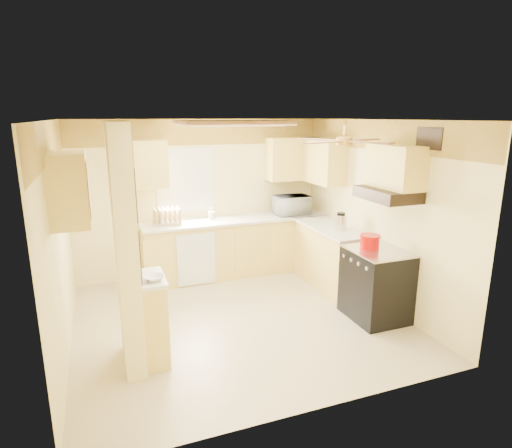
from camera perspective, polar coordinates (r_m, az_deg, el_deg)
name	(u,v)px	position (r m, az deg, el deg)	size (l,w,h in m)	color
floor	(239,319)	(5.65, -2.30, -12.59)	(4.00, 4.00, 0.00)	tan
ceiling	(237,120)	(5.04, -2.59, 13.69)	(4.00, 4.00, 0.00)	white
wall_back	(201,198)	(6.99, -7.31, 3.43)	(4.00, 4.00, 0.00)	#F8E497
wall_front	(311,280)	(3.53, 7.32, -7.42)	(4.00, 4.00, 0.00)	#F8E497
wall_left	(58,242)	(4.98, -24.86, -2.20)	(3.80, 3.80, 0.00)	#F8E497
wall_right	(376,213)	(6.11, 15.69, 1.44)	(3.80, 3.80, 0.00)	#F8E497
wallpaper_border	(199,132)	(6.86, -7.55, 12.05)	(4.00, 0.02, 0.40)	yellow
partition_column	(126,250)	(4.44, -16.94, -3.38)	(0.20, 0.70, 2.50)	#F8E497
partition_ledge	(153,320)	(4.75, -13.53, -12.38)	(0.25, 0.55, 0.90)	#E8CE67
ledge_top	(151,279)	(4.56, -13.87, -7.09)	(0.28, 0.58, 0.04)	silver
lower_cabinets_back	(237,247)	(7.04, -2.57, -3.12)	(3.00, 0.60, 0.90)	#E8CE67
lower_cabinets_right	(332,257)	(6.64, 10.09, -4.40)	(0.60, 1.40, 0.90)	#E8CE67
countertop_back	(237,220)	(6.90, -2.59, 0.58)	(3.04, 0.64, 0.04)	silver
countertop_right	(333,228)	(6.50, 10.19, -0.48)	(0.64, 1.44, 0.04)	silver
dishwasher_panel	(196,259)	(6.57, -7.97, -4.71)	(0.58, 0.02, 0.80)	white
window	(185,181)	(6.88, -9.40, 5.71)	(0.92, 0.02, 1.02)	white
upper_cab_back_left	(147,164)	(6.59, -14.38, 7.72)	(0.60, 0.35, 0.70)	#E8CE67
upper_cab_back_right	(293,159)	(7.25, 4.99, 8.67)	(0.90, 0.35, 0.70)	#E8CE67
upper_cab_right	(322,161)	(6.96, 8.76, 8.32)	(0.35, 1.00, 0.70)	#E8CE67
upper_cab_left_wall	(69,189)	(4.60, -23.66, 4.33)	(0.35, 0.75, 0.70)	#E8CE67
upper_cab_over_stove	(395,167)	(5.46, 18.08, 7.26)	(0.35, 0.76, 0.52)	#E8CE67
stove	(376,284)	(5.73, 15.70, -7.70)	(0.68, 0.77, 0.92)	black
range_hood	(387,194)	(5.45, 17.11, 3.82)	(0.50, 0.76, 0.14)	black
poster_menu	(133,190)	(4.31, -16.03, 4.38)	(0.02, 0.42, 0.57)	black
poster_nashville	(138,254)	(4.46, -15.47, -3.87)	(0.02, 0.42, 0.57)	black
ceiling_light_panel	(232,123)	(5.55, -3.22, 13.27)	(1.35, 0.95, 0.06)	brown
ceiling_fan	(344,140)	(4.83, 11.68, 10.85)	(1.15, 1.15, 0.26)	gold
vent_grate	(429,138)	(5.27, 22.11, 10.53)	(0.02, 0.40, 0.25)	black
microwave	(292,205)	(7.19, 4.82, 2.54)	(0.57, 0.38, 0.31)	white
bowl	(154,278)	(4.45, -13.46, -7.00)	(0.20, 0.20, 0.05)	white
dutch_oven	(370,241)	(5.60, 14.93, -2.25)	(0.26, 0.26, 0.17)	#B70400
kettle	(341,222)	(6.28, 11.22, 0.27)	(0.17, 0.17, 0.26)	silver
dish_rack	(167,218)	(6.66, -11.81, 0.73)	(0.45, 0.36, 0.24)	tan
utensil_crock	(211,215)	(6.88, -5.97, 1.19)	(0.10, 0.10, 0.19)	white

